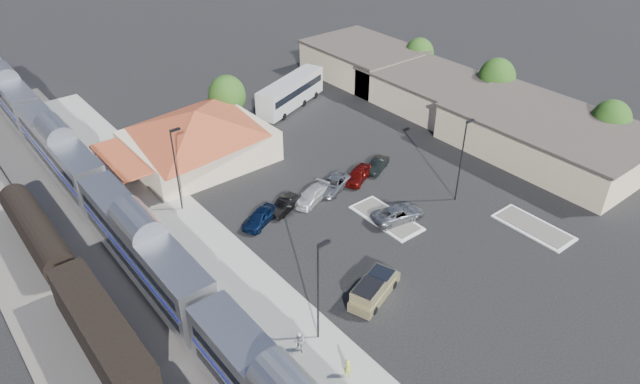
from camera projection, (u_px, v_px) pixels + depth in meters
ground at (370, 244)px, 52.87m from camera, size 280.00×280.00×0.00m
railbed at (118, 295)px, 47.04m from camera, size 16.00×100.00×0.12m
platform at (225, 263)px, 50.45m from camera, size 5.50×92.00×0.18m
passenger_train at (143, 250)px, 47.51m from camera, size 3.00×104.00×5.55m
freight_cars at (102, 335)px, 40.88m from camera, size 2.80×46.00×4.00m
station_depot at (198, 136)px, 64.52m from camera, size 18.35×12.24×6.20m
buildings_east at (452, 98)px, 75.74m from camera, size 14.40×51.40×4.80m
traffic_island_south at (386, 218)px, 56.23m from camera, size 3.30×7.50×0.21m
traffic_island_north at (533, 227)px, 54.94m from camera, size 3.30×7.50×0.21m
lamp_plat_s at (319, 285)px, 40.31m from camera, size 1.08×0.25×9.00m
lamp_plat_n at (176, 164)px, 54.74m from camera, size 1.08×0.25×9.00m
lamp_lot at (463, 154)px, 56.35m from camera, size 1.08×0.25×9.00m
tree_east_a at (610, 121)px, 66.03m from camera, size 4.56×4.56×6.42m
tree_east_b at (497, 78)px, 76.35m from camera, size 4.94×4.94×6.96m
tree_east_c at (419, 54)px, 85.77m from camera, size 4.41×4.41×6.21m
tree_depot at (227, 95)px, 71.95m from camera, size 4.71×4.71×6.63m
pickup_truck at (375, 288)px, 46.51m from camera, size 5.92×3.75×1.92m
suv at (398, 214)px, 55.73m from camera, size 5.80×3.58×1.50m
coach_bus at (291, 92)px, 77.24m from camera, size 12.82×7.19×4.07m
person_a at (348, 368)px, 39.60m from camera, size 0.55×0.67×1.58m
person_b at (300, 343)px, 41.36m from camera, size 0.97×1.09×1.85m
parked_car_a at (260, 217)px, 55.17m from camera, size 4.74×3.46×1.50m
parked_car_b at (285, 205)px, 57.09m from camera, size 4.37×2.75×1.36m
parked_car_c at (312, 195)px, 58.57m from camera, size 5.16×3.43×1.39m
parked_car_d at (334, 184)px, 60.46m from camera, size 5.35×3.87×1.35m
parked_car_e at (358, 175)px, 61.91m from camera, size 4.76×3.47×1.51m
parked_car_f at (377, 165)px, 63.84m from camera, size 4.21×2.92×1.32m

